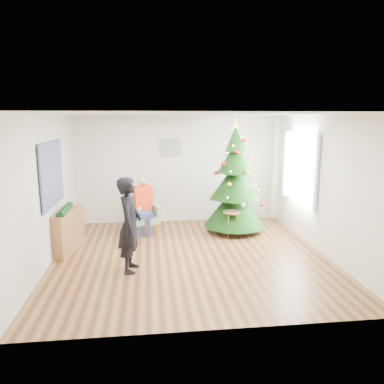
{
  "coord_description": "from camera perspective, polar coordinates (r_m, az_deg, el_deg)",
  "views": [
    {
      "loc": [
        -0.75,
        -6.57,
        2.52
      ],
      "look_at": [
        0.1,
        0.6,
        1.1
      ],
      "focal_mm": 35.0,
      "sensor_mm": 36.0,
      "label": 1
    }
  ],
  "objects": [
    {
      "name": "console",
      "position": [
        7.57,
        -18.61,
        -5.74
      ],
      "size": [
        0.51,
        1.04,
        0.8
      ],
      "primitive_type": "cube",
      "rotation": [
        0.0,
        0.0,
        -0.22
      ],
      "color": "brown",
      "rests_on": "floor"
    },
    {
      "name": "window_panel",
      "position": [
        8.29,
        16.19,
        3.62
      ],
      "size": [
        0.04,
        1.3,
        1.4
      ],
      "primitive_type": "cube",
      "color": "white",
      "rests_on": "wall_right"
    },
    {
      "name": "wall_back",
      "position": [
        9.18,
        -2.02,
        3.49
      ],
      "size": [
        5.0,
        0.0,
        5.0
      ],
      "primitive_type": "plane",
      "rotation": [
        1.57,
        0.0,
        0.0
      ],
      "color": "silver",
      "rests_on": "floor"
    },
    {
      "name": "wall_right",
      "position": [
        7.43,
        19.28,
        1.04
      ],
      "size": [
        0.0,
        5.0,
        5.0
      ],
      "primitive_type": "plane",
      "rotation": [
        1.57,
        0.0,
        -1.57
      ],
      "color": "silver",
      "rests_on": "floor"
    },
    {
      "name": "tapestry",
      "position": [
        7.15,
        -20.55,
        2.61
      ],
      "size": [
        0.03,
        1.5,
        1.15
      ],
      "primitive_type": "cube",
      "color": "black",
      "rests_on": "wall_left"
    },
    {
      "name": "curtains",
      "position": [
        8.28,
        15.99,
        3.62
      ],
      "size": [
        0.05,
        1.75,
        1.5
      ],
      "color": "white",
      "rests_on": "wall_right"
    },
    {
      "name": "floor",
      "position": [
        7.08,
        -0.24,
        -9.73
      ],
      "size": [
        5.0,
        5.0,
        0.0
      ],
      "primitive_type": "plane",
      "color": "brown",
      "rests_on": "ground"
    },
    {
      "name": "game_controller",
      "position": [
        6.18,
        -7.99,
        -2.61
      ],
      "size": [
        0.05,
        0.13,
        0.04
      ],
      "primitive_type": "cube",
      "rotation": [
        0.0,
        0.0,
        -0.11
      ],
      "color": "white",
      "rests_on": "standing_man"
    },
    {
      "name": "standing_man",
      "position": [
        6.28,
        -9.48,
        -4.94
      ],
      "size": [
        0.44,
        0.62,
        1.6
      ],
      "primitive_type": "imported",
      "rotation": [
        0.0,
        0.0,
        1.46
      ],
      "color": "black",
      "rests_on": "floor"
    },
    {
      "name": "ceiling",
      "position": [
        6.61,
        -0.26,
        11.81
      ],
      "size": [
        5.0,
        5.0,
        0.0
      ],
      "primitive_type": "plane",
      "rotation": [
        3.14,
        0.0,
        0.0
      ],
      "color": "white",
      "rests_on": "wall_back"
    },
    {
      "name": "framed_picture",
      "position": [
        9.08,
        -3.29,
        6.88
      ],
      "size": [
        0.52,
        0.05,
        0.42
      ],
      "color": "tan",
      "rests_on": "wall_back"
    },
    {
      "name": "laptop",
      "position": [
        8.1,
        6.1,
        -2.84
      ],
      "size": [
        0.36,
        0.3,
        0.02
      ],
      "primitive_type": "imported",
      "rotation": [
        0.0,
        0.0,
        0.39
      ],
      "color": "silver",
      "rests_on": "stool"
    },
    {
      "name": "seated_person",
      "position": [
        8.34,
        -7.5,
        -2.04
      ],
      "size": [
        0.45,
        0.59,
        1.25
      ],
      "rotation": [
        0.0,
        0.0,
        0.29
      ],
      "color": "navy",
      "rests_on": "armchair"
    },
    {
      "name": "stool",
      "position": [
        8.18,
        6.05,
        -4.79
      ],
      "size": [
        0.37,
        0.37,
        0.56
      ],
      "rotation": [
        0.0,
        0.0,
        0.05
      ],
      "color": "brown",
      "rests_on": "floor"
    },
    {
      "name": "wall_front",
      "position": [
        4.32,
        3.53,
        -5.34
      ],
      "size": [
        5.0,
        0.0,
        5.0
      ],
      "primitive_type": "plane",
      "rotation": [
        -1.57,
        0.0,
        0.0
      ],
      "color": "silver",
      "rests_on": "floor"
    },
    {
      "name": "armchair",
      "position": [
        8.45,
        -7.56,
        -3.88
      ],
      "size": [
        0.79,
        0.76,
        0.95
      ],
      "rotation": [
        0.0,
        0.0,
        0.29
      ],
      "color": "gray",
      "rests_on": "floor"
    },
    {
      "name": "christmas_tree",
      "position": [
        8.39,
        6.54,
        1.38
      ],
      "size": [
        1.36,
        1.36,
        2.46
      ],
      "rotation": [
        0.0,
        0.0,
        0.2
      ],
      "color": "#3F2816",
      "rests_on": "floor"
    },
    {
      "name": "wall_left",
      "position": [
        6.91,
        -21.31,
        0.18
      ],
      "size": [
        0.0,
        5.0,
        5.0
      ],
      "primitive_type": "plane",
      "rotation": [
        1.57,
        0.0,
        1.57
      ],
      "color": "silver",
      "rests_on": "floor"
    },
    {
      "name": "garland",
      "position": [
        7.46,
        -18.81,
        -2.65
      ],
      "size": [
        0.14,
        0.9,
        0.14
      ],
      "primitive_type": "cylinder",
      "rotation": [
        1.57,
        0.0,
        0.0
      ],
      "color": "black",
      "rests_on": "console"
    }
  ]
}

